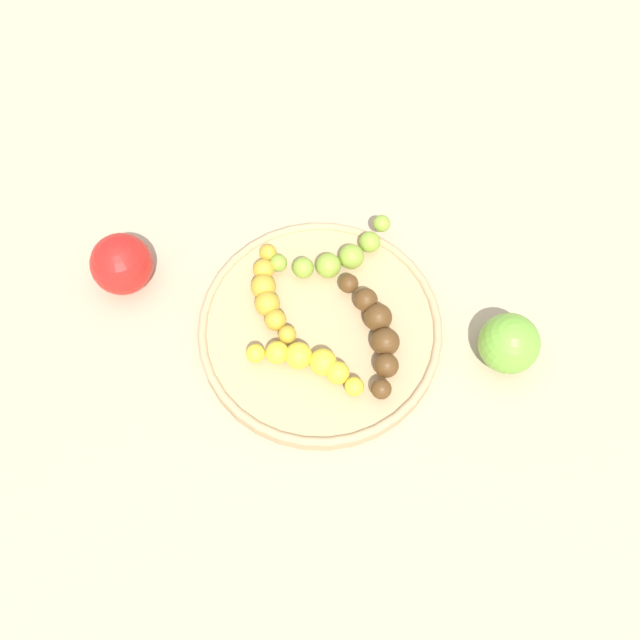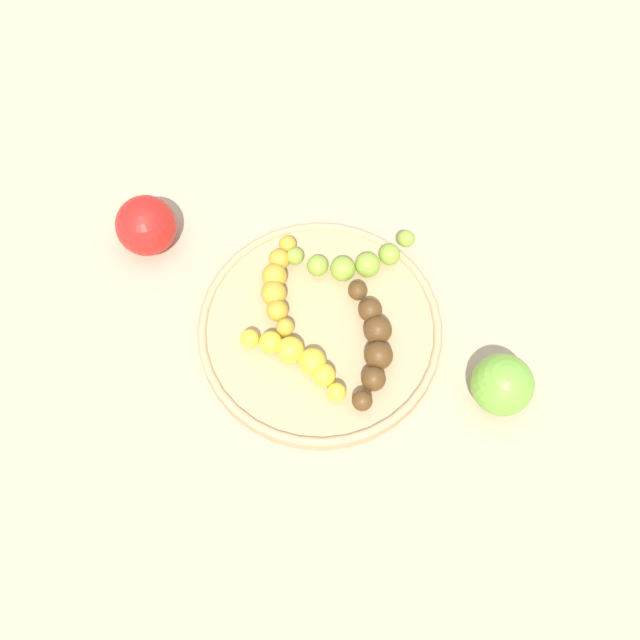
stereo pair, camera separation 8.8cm
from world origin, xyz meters
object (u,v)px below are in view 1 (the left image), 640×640
(banana_green, at_px, (337,256))
(apple_green, at_px, (509,343))
(banana_overripe, at_px, (377,332))
(apple_red, at_px, (122,264))
(fruit_bowl, at_px, (320,330))
(banana_yellow, at_px, (308,362))
(banana_spotted, at_px, (269,294))

(banana_green, bearing_deg, apple_green, 35.74)
(banana_overripe, height_order, banana_green, banana_overripe)
(banana_overripe, distance_m, apple_green, 0.15)
(apple_red, height_order, apple_green, apple_red)
(banana_overripe, bearing_deg, fruit_bowl, 153.76)
(fruit_bowl, relative_size, apple_green, 4.08)
(banana_yellow, distance_m, banana_overripe, 0.08)
(banana_green, height_order, apple_red, apple_red)
(fruit_bowl, height_order, banana_spotted, banana_spotted)
(banana_green, xyz_separation_m, apple_red, (0.01, 0.25, 0.00))
(banana_spotted, bearing_deg, apple_red, -25.72)
(fruit_bowl, height_order, banana_yellow, banana_yellow)
(apple_red, xyz_separation_m, apple_green, (-0.13, -0.43, -0.00))
(fruit_bowl, distance_m, banana_yellow, 0.06)
(banana_green, relative_size, apple_red, 2.01)
(apple_red, relative_size, apple_green, 1.06)
(banana_overripe, height_order, apple_red, apple_red)
(banana_green, distance_m, apple_green, 0.22)
(fruit_bowl, xyz_separation_m, banana_spotted, (0.04, 0.06, 0.02))
(banana_overripe, bearing_deg, apple_green, -19.83)
(fruit_bowl, bearing_deg, banana_green, -17.39)
(fruit_bowl, bearing_deg, apple_green, -101.23)
(apple_green, bearing_deg, apple_red, 73.33)
(banana_spotted, relative_size, apple_red, 1.74)
(banana_yellow, xyz_separation_m, banana_green, (0.13, -0.04, -0.00))
(fruit_bowl, xyz_separation_m, banana_overripe, (-0.02, -0.06, 0.02))
(banana_yellow, xyz_separation_m, banana_spotted, (0.09, 0.04, -0.00))
(apple_green, bearing_deg, banana_spotted, 73.24)
(banana_overripe, xyz_separation_m, banana_spotted, (0.06, 0.12, -0.00))
(banana_yellow, distance_m, banana_spotted, 0.09)
(banana_yellow, bearing_deg, banana_spotted, 48.01)
(fruit_bowl, relative_size, banana_green, 1.91)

